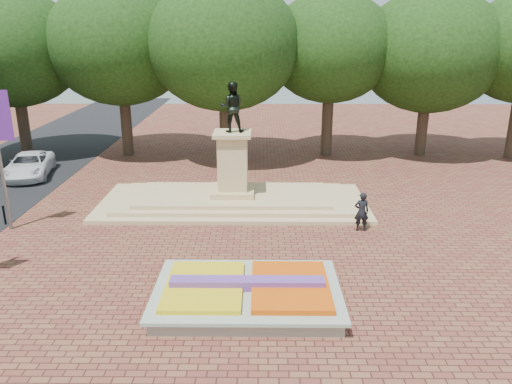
% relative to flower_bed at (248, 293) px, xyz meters
% --- Properties ---
extents(ground, '(90.00, 90.00, 0.00)m').
position_rel_flower_bed_xyz_m(ground, '(-1.03, 2.00, -0.38)').
color(ground, brown).
rests_on(ground, ground).
extents(flower_bed, '(6.30, 4.30, 0.91)m').
position_rel_flower_bed_xyz_m(flower_bed, '(0.00, 0.00, 0.00)').
color(flower_bed, gray).
rests_on(flower_bed, ground).
extents(monument, '(14.00, 6.00, 6.40)m').
position_rel_flower_bed_xyz_m(monument, '(-1.03, 10.00, 0.50)').
color(monument, tan).
rests_on(monument, ground).
extents(tree_row_back, '(44.80, 8.80, 10.43)m').
position_rel_flower_bed_xyz_m(tree_row_back, '(1.31, 20.00, 6.29)').
color(tree_row_back, '#3B2920').
rests_on(tree_row_back, ground).
extents(van, '(3.49, 5.63, 1.46)m').
position_rel_flower_bed_xyz_m(van, '(-14.12, 15.13, 0.35)').
color(van, silver).
rests_on(van, ground).
extents(pedestrian, '(0.68, 0.45, 1.85)m').
position_rel_flower_bed_xyz_m(pedestrian, '(5.04, 6.44, 0.55)').
color(pedestrian, black).
rests_on(pedestrian, ground).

